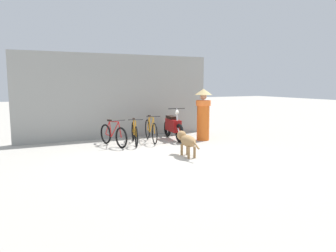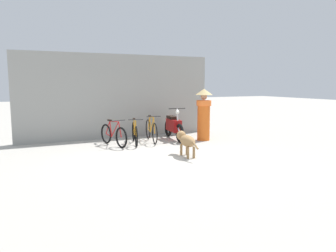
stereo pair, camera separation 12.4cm
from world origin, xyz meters
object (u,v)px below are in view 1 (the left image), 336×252
object	(u,v)px
stray_dog	(187,140)
person_in_robes	(203,112)
motorcycle	(173,126)
bicycle_2	(151,130)
bicycle_0	(113,135)
bicycle_1	(135,133)

from	to	relation	value
stray_dog	person_in_robes	distance (m)	2.62
motorcycle	bicycle_2	bearing A→B (deg)	-81.86
bicycle_0	bicycle_2	size ratio (longest dim) A/B	0.90
bicycle_1	motorcycle	xyz separation A→B (m)	(1.49, 0.18, 0.11)
motorcycle	stray_dog	world-z (taller)	motorcycle
motorcycle	person_in_robes	xyz separation A→B (m)	(0.86, -0.57, 0.50)
stray_dog	person_in_robes	world-z (taller)	person_in_robes
bicycle_2	stray_dog	world-z (taller)	bicycle_2
stray_dog	bicycle_2	bearing A→B (deg)	4.62
bicycle_0	bicycle_1	size ratio (longest dim) A/B	0.94
bicycle_0	stray_dog	size ratio (longest dim) A/B	1.24
bicycle_1	stray_dog	world-z (taller)	bicycle_1
person_in_robes	bicycle_2	bearing A→B (deg)	-13.95
bicycle_2	bicycle_0	bearing A→B (deg)	-70.91
bicycle_0	person_in_robes	world-z (taller)	person_in_robes
bicycle_0	bicycle_1	xyz separation A→B (m)	(0.72, 0.02, 0.00)
bicycle_2	stray_dog	xyz separation A→B (m)	(-0.02, -2.47, 0.05)
bicycle_0	stray_dog	distance (m)	2.64
bicycle_1	bicycle_0	bearing A→B (deg)	-73.31
bicycle_1	person_in_robes	bearing A→B (deg)	95.68
bicycle_0	bicycle_2	distance (m)	1.38
stray_dog	bicycle_1	bearing A→B (deg)	20.56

